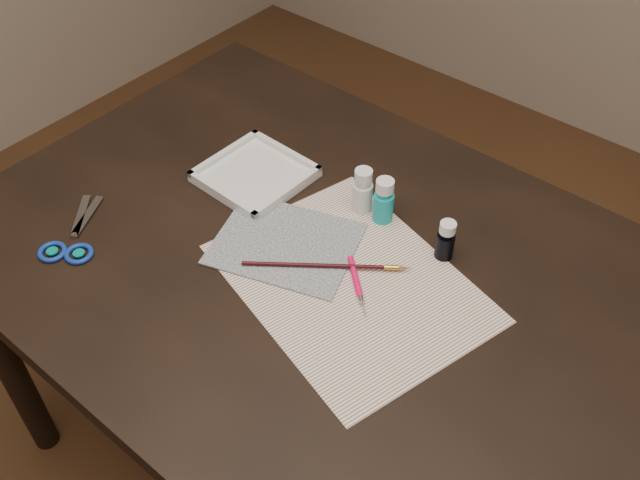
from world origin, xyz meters
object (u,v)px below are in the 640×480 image
Objects in this scene: paint_bottle_navy at (446,240)px; palette_tray at (255,174)px; paper at (350,282)px; paint_bottle_white at (363,190)px; paint_bottle_cyan at (384,200)px; canvas at (285,244)px; scissors at (73,228)px.

paint_bottle_navy is 0.42× the size of palette_tray.
paint_bottle_white is (-0.10, 0.16, 0.05)m from paper.
paper is 4.83× the size of paint_bottle_cyan.
palette_tray is at bearing -163.87° from paint_bottle_white.
paint_bottle_cyan reaches higher than canvas.
scissors reaches higher than canvas.
palette_tray is (-0.40, -0.06, -0.03)m from paint_bottle_navy.
scissors is (-0.56, -0.38, -0.03)m from paint_bottle_navy.
paint_bottle_cyan is (0.09, 0.17, 0.04)m from canvas.
paint_bottle_cyan is 0.27m from palette_tray.
canvas is at bearing -105.97° from paint_bottle_white.
canvas is 1.31× the size of palette_tray.
scissors is (-0.42, -0.39, -0.04)m from paint_bottle_cyan.
paper is 0.15m from canvas.
paint_bottle_navy is (0.14, -0.01, -0.01)m from paint_bottle_cyan.
paint_bottle_white is 1.17× the size of paint_bottle_navy.
canvas is at bearing -146.00° from paint_bottle_navy.
paint_bottle_navy is at bearing -3.67° from paint_bottle_cyan.
palette_tray is at bearing -172.18° from paint_bottle_navy.
paint_bottle_navy is at bearing -2.28° from paint_bottle_white.
paint_bottle_cyan is at bearing 1.88° from paint_bottle_white.
palette_tray is (-0.17, 0.10, 0.01)m from canvas.
paint_bottle_white is 1.00× the size of paint_bottle_cyan.
canvas is 0.20m from palette_tray.
paper is 2.24× the size of scissors.
canvas is 0.28m from paint_bottle_navy.
canvas is at bearing -119.48° from paint_bottle_cyan.
paint_bottle_navy is at bearing 7.82° from palette_tray.
scissors reaches higher than paper.
scissors is 1.06× the size of palette_tray.
paper is 5.64× the size of paint_bottle_navy.
paint_bottle_white and paint_bottle_cyan have the same top height.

